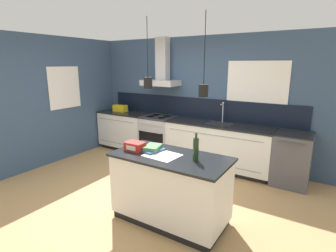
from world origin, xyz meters
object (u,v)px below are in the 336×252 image
(red_supply_box, at_px, (135,146))
(yellow_toolbox, at_px, (120,108))
(book_stack, at_px, (152,149))
(dishwasher, at_px, (292,159))
(oven_range, at_px, (159,136))
(bottle_on_island, at_px, (196,149))

(red_supply_box, xyz_separation_m, yellow_toolbox, (-2.18, 2.12, 0.02))
(book_stack, relative_size, red_supply_box, 1.30)
(book_stack, xyz_separation_m, red_supply_box, (-0.21, -0.11, 0.02))
(dishwasher, relative_size, red_supply_box, 3.55)
(oven_range, xyz_separation_m, red_supply_box, (1.05, -2.11, 0.51))
(bottle_on_island, xyz_separation_m, book_stack, (-0.64, 0.01, -0.11))
(dishwasher, xyz_separation_m, yellow_toolbox, (-3.88, 0.00, 0.54))
(dishwasher, distance_m, yellow_toolbox, 3.92)
(oven_range, bearing_deg, dishwasher, 0.09)
(bottle_on_island, bearing_deg, oven_range, 133.37)
(oven_range, relative_size, red_supply_box, 3.55)
(red_supply_box, bearing_deg, bottle_on_island, 6.65)
(dishwasher, bearing_deg, yellow_toolbox, 180.00)
(bottle_on_island, bearing_deg, yellow_toolbox, 146.37)
(oven_range, xyz_separation_m, yellow_toolbox, (-1.13, 0.00, 0.54))
(bottle_on_island, xyz_separation_m, red_supply_box, (-0.85, -0.10, -0.09))
(yellow_toolbox, bearing_deg, red_supply_box, -44.13)
(oven_range, xyz_separation_m, book_stack, (1.26, -2.00, 0.49))
(yellow_toolbox, bearing_deg, oven_range, -0.22)
(bottle_on_island, distance_m, book_stack, 0.65)
(dishwasher, xyz_separation_m, bottle_on_island, (-0.85, -2.02, 0.60))
(oven_range, bearing_deg, bottle_on_island, -46.63)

